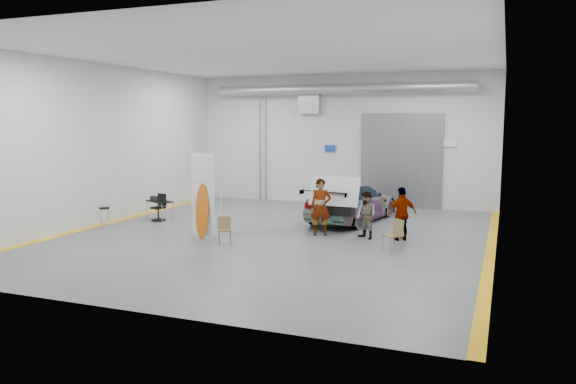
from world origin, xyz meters
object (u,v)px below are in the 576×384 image
(office_chair, at_px, (159,209))
(surfboard_display, at_px, (203,202))
(sedan_car, at_px, (352,202))
(person_b, at_px, (366,215))
(folding_chair_far, at_px, (392,242))
(folding_chair_near, at_px, (225,236))
(work_table, at_px, (158,201))
(person_a, at_px, (321,207))
(person_c, at_px, (402,214))
(shop_stool, at_px, (105,218))

(office_chair, bearing_deg, surfboard_display, -21.70)
(sedan_car, relative_size, person_b, 3.28)
(folding_chair_far, bearing_deg, surfboard_display, -131.58)
(person_b, distance_m, folding_chair_far, 1.96)
(folding_chair_near, xyz_separation_m, office_chair, (-4.40, 2.87, 0.18))
(folding_chair_near, bearing_deg, office_chair, 115.17)
(sedan_car, distance_m, surfboard_display, 6.24)
(sedan_car, relative_size, office_chair, 5.04)
(office_chair, bearing_deg, work_table, 141.18)
(folding_chair_near, bearing_deg, person_a, 14.27)
(person_b, xyz_separation_m, work_table, (-8.55, 0.72, -0.06))
(person_c, height_order, folding_chair_far, person_c)
(person_a, height_order, folding_chair_near, person_a)
(person_a, bearing_deg, folding_chair_near, -151.15)
(shop_stool, height_order, work_table, work_table)
(surfboard_display, bearing_deg, person_c, 20.20)
(surfboard_display, xyz_separation_m, shop_stool, (-4.24, 0.29, -0.83))
(sedan_car, xyz_separation_m, surfboard_display, (-3.73, -4.99, 0.46))
(person_b, height_order, folding_chair_far, person_b)
(folding_chair_near, bearing_deg, person_c, -4.66)
(person_a, bearing_deg, surfboard_display, -167.50)
(person_b, relative_size, folding_chair_far, 1.63)
(person_c, height_order, folding_chair_near, person_c)
(person_a, xyz_separation_m, work_table, (-6.96, 0.67, -0.24))
(person_c, xyz_separation_m, work_table, (-9.68, 0.53, -0.15))
(folding_chair_near, relative_size, folding_chair_far, 0.89)
(folding_chair_near, relative_size, work_table, 0.66)
(sedan_car, height_order, person_c, person_c)
(folding_chair_near, relative_size, office_chair, 0.84)
(surfboard_display, height_order, folding_chair_near, surfboard_display)
(sedan_car, xyz_separation_m, folding_chair_near, (-2.66, -5.49, -0.48))
(person_c, distance_m, work_table, 9.70)
(surfboard_display, relative_size, work_table, 2.30)
(sedan_car, relative_size, shop_stool, 6.75)
(person_a, bearing_deg, office_chair, 159.37)
(folding_chair_far, height_order, shop_stool, folding_chair_far)
(person_c, bearing_deg, folding_chair_far, 53.99)
(person_a, xyz_separation_m, person_b, (1.59, -0.05, -0.18))
(folding_chair_far, distance_m, work_table, 9.97)
(sedan_car, xyz_separation_m, person_a, (-0.28, -3.03, 0.22))
(person_a, height_order, shop_stool, person_a)
(person_a, relative_size, surfboard_display, 0.65)
(work_table, relative_size, office_chair, 1.26)
(person_c, xyz_separation_m, folding_chair_near, (-5.10, -2.60, -0.61))
(person_c, bearing_deg, work_table, -40.04)
(person_c, xyz_separation_m, office_chair, (-9.49, 0.28, -0.43))
(shop_stool, bearing_deg, office_chair, 66.38)
(work_table, bearing_deg, person_a, -5.51)
(person_b, xyz_separation_m, shop_stool, (-9.27, -1.62, -0.41))
(surfboard_display, distance_m, folding_chair_near, 1.51)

